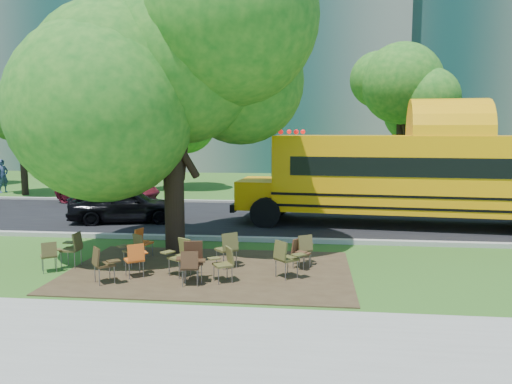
# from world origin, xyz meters

# --- Properties ---
(ground) EXTENTS (160.00, 160.00, 0.00)m
(ground) POSITION_xyz_m (0.00, 0.00, 0.00)
(ground) COLOR #2D4F18
(ground) RESTS_ON ground
(sidewalk) EXTENTS (60.00, 4.00, 0.04)m
(sidewalk) POSITION_xyz_m (0.00, -5.00, 0.02)
(sidewalk) COLOR gray
(sidewalk) RESTS_ON ground
(dirt_patch) EXTENTS (7.00, 4.50, 0.03)m
(dirt_patch) POSITION_xyz_m (1.00, -0.50, 0.01)
(dirt_patch) COLOR #382819
(dirt_patch) RESTS_ON ground
(asphalt_road) EXTENTS (80.00, 8.00, 0.04)m
(asphalt_road) POSITION_xyz_m (0.00, 7.00, 0.02)
(asphalt_road) COLOR black
(asphalt_road) RESTS_ON ground
(kerb_near) EXTENTS (80.00, 0.25, 0.14)m
(kerb_near) POSITION_xyz_m (0.00, 3.00, 0.07)
(kerb_near) COLOR gray
(kerb_near) RESTS_ON ground
(kerb_far) EXTENTS (80.00, 0.25, 0.14)m
(kerb_far) POSITION_xyz_m (0.00, 11.10, 0.07)
(kerb_far) COLOR gray
(kerb_far) RESTS_ON ground
(building_main) EXTENTS (38.00, 16.00, 22.00)m
(building_main) POSITION_xyz_m (-8.00, 36.00, 11.00)
(building_main) COLOR slate
(building_main) RESTS_ON ground
(bg_tree_0) EXTENTS (5.20, 5.20, 7.18)m
(bg_tree_0) POSITION_xyz_m (-12.00, 13.00, 4.57)
(bg_tree_0) COLOR black
(bg_tree_0) RESTS_ON ground
(bg_tree_2) EXTENTS (4.80, 4.80, 6.62)m
(bg_tree_2) POSITION_xyz_m (-5.00, 16.00, 4.21)
(bg_tree_2) COLOR black
(bg_tree_2) RESTS_ON ground
(bg_tree_3) EXTENTS (5.60, 5.60, 7.84)m
(bg_tree_3) POSITION_xyz_m (8.00, 14.00, 5.03)
(bg_tree_3) COLOR black
(bg_tree_3) RESTS_ON ground
(main_tree) EXTENTS (7.07, 7.07, 8.65)m
(main_tree) POSITION_xyz_m (-0.37, 1.31, 5.10)
(main_tree) COLOR black
(main_tree) RESTS_ON ground
(school_bus) EXTENTS (13.76, 4.18, 3.32)m
(school_bus) POSITION_xyz_m (8.14, 6.01, 1.92)
(school_bus) COLOR #ED9D07
(school_bus) RESTS_ON ground
(chair_0) EXTENTS (0.52, 0.65, 0.78)m
(chair_0) POSITION_xyz_m (-2.93, -0.96, 0.48)
(chair_0) COLOR #504522
(chair_0) RESTS_ON ground
(chair_1) EXTENTS (0.75, 0.59, 0.88)m
(chair_1) POSITION_xyz_m (-1.21, -1.80, 0.54)
(chair_1) COLOR #3D2A15
(chair_1) RESTS_ON ground
(chair_2) EXTENTS (0.57, 0.72, 0.85)m
(chair_2) POSITION_xyz_m (-0.62, -1.23, 0.53)
(chair_2) COLOR #D65616
(chair_2) RESTS_ON ground
(chair_3) EXTENTS (0.78, 0.61, 0.92)m
(chair_3) POSITION_xyz_m (0.40, -0.96, 0.57)
(chair_3) COLOR brown
(chair_3) RESTS_ON ground
(chair_4) EXTENTS (0.56, 0.57, 0.84)m
(chair_4) POSITION_xyz_m (0.84, -1.72, 0.52)
(chair_4) COLOR #3C2515
(chair_4) RESTS_ON ground
(chair_5) EXTENTS (0.64, 0.67, 0.95)m
(chair_5) POSITION_xyz_m (0.78, -1.37, 0.58)
(chair_5) COLOR #3E2416
(chair_5) RESTS_ON ground
(chair_6) EXTENTS (0.68, 0.56, 0.83)m
(chair_6) POSITION_xyz_m (1.53, -1.34, 0.52)
(chair_6) COLOR brown
(chair_6) RESTS_ON ground
(chair_7) EXTENTS (0.80, 0.63, 0.94)m
(chair_7) POSITION_xyz_m (2.92, -0.93, 0.58)
(chair_7) COLOR #49461F
(chair_7) RESTS_ON ground
(chair_8) EXTENTS (0.53, 0.59, 0.92)m
(chair_8) POSITION_xyz_m (-2.55, -0.49, 0.57)
(chair_8) COLOR #4C4421
(chair_8) RESTS_ON ground
(chair_9) EXTENTS (0.71, 0.56, 0.83)m
(chair_9) POSITION_xyz_m (-1.03, -0.25, 0.51)
(chair_9) COLOR brown
(chair_9) RESTS_ON ground
(chair_10) EXTENTS (0.50, 0.63, 0.82)m
(chair_10) POSITION_xyz_m (-1.11, 0.62, 0.50)
(chair_10) COLOR #D75517
(chair_10) RESTS_ON ground
(chair_11) EXTENTS (0.64, 0.81, 0.95)m
(chair_11) POSITION_xyz_m (1.43, -0.17, 0.59)
(chair_11) COLOR brown
(chair_11) RESTS_ON ground
(chair_12) EXTENTS (0.51, 0.65, 0.78)m
(chair_12) POSITION_xyz_m (3.23, -0.03, 0.48)
(chair_12) COLOR #502E1C
(chair_12) RESTS_ON ground
(chair_13) EXTENTS (0.57, 0.70, 0.85)m
(chair_13) POSITION_xyz_m (3.33, 0.23, 0.53)
(chair_13) COLOR brown
(chair_13) RESTS_ON ground
(black_car) EXTENTS (4.43, 2.57, 1.42)m
(black_car) POSITION_xyz_m (-3.51, 5.68, 0.71)
(black_car) COLOR black
(black_car) RESTS_ON ground
(bg_car_red) EXTENTS (5.29, 3.17, 1.37)m
(bg_car_red) POSITION_xyz_m (-6.22, 10.62, 0.69)
(bg_car_red) COLOR maroon
(bg_car_red) RESTS_ON ground
(pedestrian_a) EXTENTS (0.63, 0.79, 1.87)m
(pedestrian_a) POSITION_xyz_m (-13.76, 13.78, 0.94)
(pedestrian_a) COLOR navy
(pedestrian_a) RESTS_ON ground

